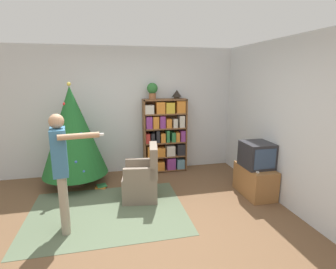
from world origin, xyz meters
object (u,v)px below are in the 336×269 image
Objects in this scene: christmas_tree at (73,131)px; standing_person at (61,164)px; table_lamp at (177,94)px; television at (257,155)px; armchair at (143,180)px; bookshelf at (165,136)px; potted_plant at (152,90)px.

christmas_tree is 1.58m from standing_person.
standing_person is 7.87× the size of table_lamp.
television is 1.97m from armchair.
bookshelf is 4.72× the size of potted_plant.
bookshelf is at bearing -177.84° from table_lamp.
standing_person is 2.88m from table_lamp.
armchair is at bearing -118.03° from bookshelf.
christmas_tree is 9.58× the size of table_lamp.
table_lamp is at bearing 125.75° from standing_person.
bookshelf is 1.69× the size of armchair.
armchair is at bearing 114.48° from standing_person.
armchair is at bearing -36.81° from christmas_tree.
bookshelf is 0.81× the size of christmas_tree.
television is 0.54× the size of armchair.
armchair is 2.02m from table_lamp.
christmas_tree is 1.61m from armchair.
potted_plant is (-1.52, 1.50, 1.03)m from television.
table_lamp is (-1.01, 1.50, 0.94)m from television.
potted_plant is at bearing 135.41° from television.
table_lamp is (0.51, 0.00, -0.09)m from potted_plant.
christmas_tree is (-3.07, 1.15, 0.31)m from television.
christmas_tree is at bearing -118.35° from armchair.
television is 2.46× the size of table_lamp.
christmas_tree reaches higher than standing_person.
television is at bearing 89.92° from armchair.
armchair is at bearing -126.44° from table_lamp.
potted_plant reaches higher than bookshelf.
standing_person is (-1.76, -1.92, 0.15)m from bookshelf.
armchair is 1.91m from potted_plant.
table_lamp is (2.05, 0.35, 0.63)m from christmas_tree.
standing_person is at bearing -88.50° from christmas_tree.
bookshelf is 1.96m from television.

